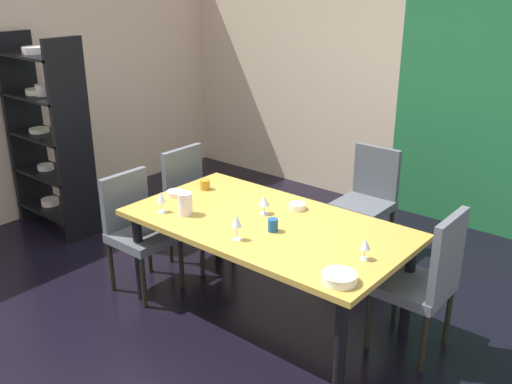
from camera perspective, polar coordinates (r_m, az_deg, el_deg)
name	(u,v)px	position (r m, az deg, el deg)	size (l,w,h in m)	color
ground_plane	(206,310)	(4.33, -4.98, -11.66)	(5.43, 5.53, 0.02)	black
back_panel_interior	(287,74)	(6.65, 3.09, 11.74)	(2.82, 0.10, 2.50)	beige
dining_table	(267,231)	(3.92, 1.10, -3.96)	(1.94, 1.06, 0.74)	#B7933A
chair_left_far	(194,200)	(4.82, -6.25, -0.84)	(0.45, 0.44, 0.97)	#4E5459
chair_left_near	(137,226)	(4.46, -11.80, -3.32)	(0.45, 0.44, 0.92)	#4E5459
chair_head_far	(368,195)	(5.02, 11.15, -0.34)	(0.44, 0.45, 0.94)	#4E5459
chair_right_far	(426,278)	(3.76, 16.65, -8.20)	(0.44, 0.44, 0.99)	#4E5459
display_shelf	(48,134)	(5.63, -20.11, 5.50)	(0.85, 0.36, 1.83)	black
wine_glass_west	(264,201)	(3.98, 0.81, -0.93)	(0.08, 0.08, 0.13)	silver
wine_glass_center	(161,198)	(4.07, -9.46, -0.58)	(0.07, 0.07, 0.15)	silver
wine_glass_front	(365,245)	(3.42, 10.86, -5.21)	(0.06, 0.06, 0.13)	silver
wine_glass_near_shelf	(237,221)	(3.59, -1.94, -2.97)	(0.06, 0.06, 0.17)	silver
serving_bowl_right	(297,206)	(4.10, 4.13, -1.43)	(0.12, 0.12, 0.04)	white
serving_bowl_near_window	(176,193)	(4.38, -8.05, -0.12)	(0.14, 0.14, 0.04)	beige
serving_bowl_corner	(339,278)	(3.19, 8.34, -8.48)	(0.20, 0.20, 0.05)	#F2F0C6
cup_north	(205,185)	(4.47, -5.12, 0.74)	(0.08, 0.08, 0.08)	#B8801F
cup_east	(273,225)	(3.74, 1.70, -3.32)	(0.07, 0.07, 0.09)	#184D89
pitcher_south	(185,204)	(4.01, -7.10, -1.15)	(0.12, 0.10, 0.16)	silver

